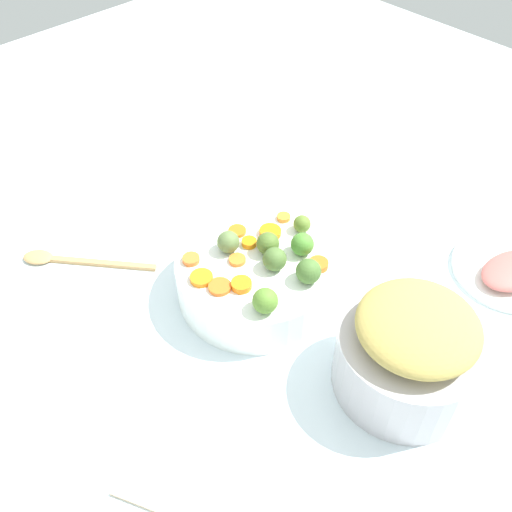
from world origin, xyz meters
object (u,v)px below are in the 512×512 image
metal_pot (407,361)px  ham_plate (511,269)px  wooden_spoon (66,260)px  serving_bowl_carrots (256,276)px

metal_pot → ham_plate: size_ratio=1.03×
wooden_spoon → ham_plate: size_ratio=1.00×
metal_pot → wooden_spoon: 0.65m
wooden_spoon → serving_bowl_carrots: bearing=34.5°
metal_pot → wooden_spoon: (-0.60, -0.25, -0.05)m
ham_plate → wooden_spoon: bearing=-135.4°
wooden_spoon → ham_plate: same height
serving_bowl_carrots → ham_plate: bearing=52.4°
serving_bowl_carrots → wooden_spoon: (-0.30, -0.21, -0.04)m
metal_pot → ham_plate: 0.34m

